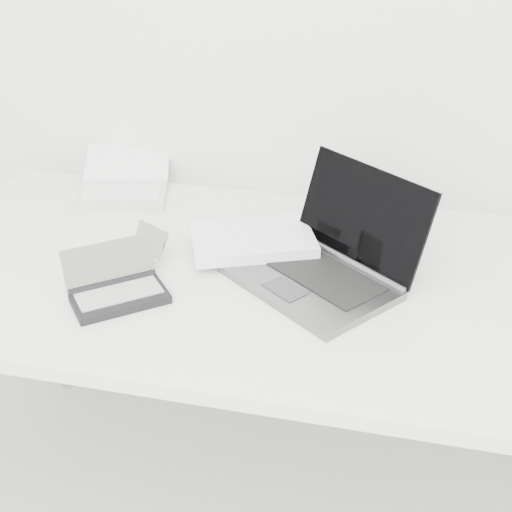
% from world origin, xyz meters
% --- Properties ---
extents(desk, '(1.60, 0.80, 0.73)m').
position_xyz_m(desk, '(0.00, 1.55, 0.68)').
color(desk, white).
rests_on(desk, ground).
extents(laptop_large, '(0.54, 0.43, 0.21)m').
position_xyz_m(laptop_large, '(0.04, 1.59, 0.77)').
color(laptop_large, slate).
rests_on(laptop_large, desk).
extents(netbook_open_white, '(0.29, 0.33, 0.08)m').
position_xyz_m(netbook_open_white, '(-0.46, 1.86, 0.75)').
color(netbook_open_white, silver).
rests_on(netbook_open_white, desk).
extents(pda_silver, '(0.13, 0.14, 0.07)m').
position_xyz_m(pda_silver, '(-0.30, 1.52, 0.75)').
color(pda_silver, silver).
rests_on(pda_silver, desk).
extents(palmtop_charcoal, '(0.22, 0.21, 0.10)m').
position_xyz_m(palmtop_charcoal, '(-0.28, 1.39, 0.75)').
color(palmtop_charcoal, black).
rests_on(palmtop_charcoal, desk).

